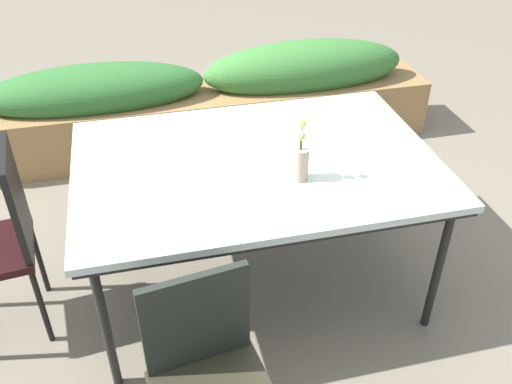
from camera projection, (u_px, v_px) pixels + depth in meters
The scene contains 6 objects.
ground_plane at pixel (239, 272), 3.15m from camera, with size 12.00×12.00×0.00m, color #756B5B.
dining_table at pixel (256, 168), 2.66m from camera, with size 1.71×1.16×0.79m.
chair_end_left at pixel (1, 235), 2.55m from camera, with size 0.44×0.44×0.98m.
chair_near_left at pixel (209, 376), 1.99m from camera, with size 0.48×0.48×0.89m.
flower_vase at pixel (300, 160), 2.45m from camera, with size 0.07×0.07×0.30m.
planter_box at pixel (207, 102), 4.13m from camera, with size 3.39×0.51×0.75m.
Camera 1 is at (-0.44, -2.27, 2.19)m, focal length 39.18 mm.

